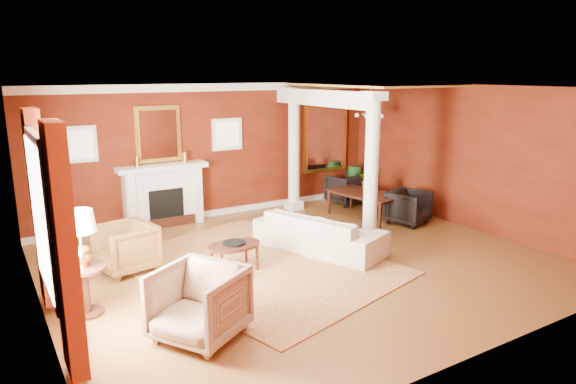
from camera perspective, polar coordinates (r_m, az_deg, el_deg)
ground at (r=8.79m, az=1.69°, el=-7.75°), size 8.00×8.00×0.00m
room_shell at (r=8.28m, az=1.78°, el=5.40°), size 8.04×7.04×2.92m
fireplace at (r=10.96m, az=-13.66°, el=-0.34°), size 1.85×0.42×1.29m
overmantel_mirror at (r=10.87m, az=-14.24°, el=6.25°), size 0.95×0.07×1.15m
flank_window_left at (r=10.54m, az=-22.30°, el=4.91°), size 0.70×0.07×0.70m
flank_window_right at (r=11.44m, az=-6.78°, el=6.38°), size 0.70×0.07×0.70m
left_window at (r=6.52m, az=-25.00°, el=-3.36°), size 0.21×2.55×2.60m
column_front at (r=9.63m, az=9.26°, el=2.78°), size 0.36×0.36×2.80m
column_back at (r=11.77m, az=0.66°, el=4.84°), size 0.36×0.36×2.80m
header_beam at (r=10.75m, az=3.86°, el=10.40°), size 0.30×3.20×0.32m
amber_ceiling at (r=11.33m, az=9.18°, el=11.67°), size 2.30×3.40×0.04m
dining_mirror at (r=12.80m, az=4.15°, el=6.03°), size 1.30×0.07×1.70m
chandelier at (r=11.43m, az=9.09°, el=8.56°), size 0.60×0.62×0.75m
crown_trim at (r=11.26m, az=-8.09°, el=11.44°), size 8.00×0.08×0.16m
base_trim at (r=11.67m, az=-7.65°, el=-2.22°), size 8.00×0.08×0.12m
rug at (r=8.61m, az=-3.57°, el=-8.15°), size 4.32×5.10×0.02m
sofa at (r=9.18m, az=3.52°, el=-3.79°), size 1.50×2.45×0.92m
armchair_leopard at (r=8.66m, az=-17.63°, el=-5.68°), size 0.93×0.97×0.86m
armchair_stripe at (r=6.34m, az=-9.89°, el=-11.77°), size 1.25×1.27×0.98m
coffee_table at (r=8.32m, az=-6.01°, el=-6.07°), size 0.89×0.89×0.45m
coffee_book at (r=8.31m, az=-6.23°, el=-4.91°), size 0.17×0.02×0.23m
side_table at (r=7.16m, az=-21.98°, el=-5.58°), size 0.57×0.57×1.43m
dining_table at (r=11.39m, az=8.67°, el=-0.60°), size 0.83×1.69×0.90m
dining_chair_near at (r=11.11m, az=13.24°, el=-1.48°), size 0.94×0.91×0.78m
dining_chair_far at (r=12.58m, az=6.47°, el=0.53°), size 0.84×0.80×0.80m
green_urn at (r=13.01m, az=7.38°, el=0.64°), size 0.36×0.36×0.86m
potted_plant at (r=11.24m, az=9.16°, el=2.72°), size 0.54×0.59×0.45m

